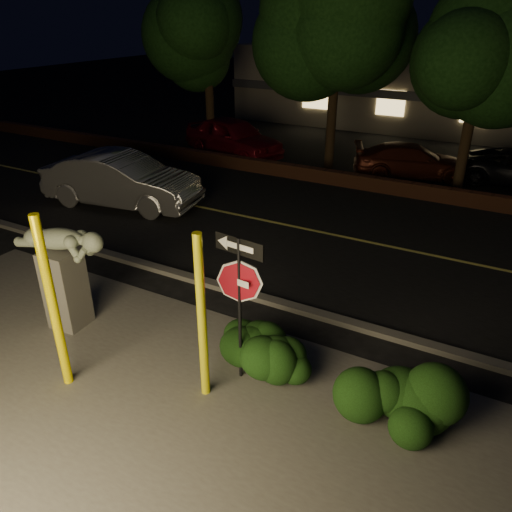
{
  "coord_description": "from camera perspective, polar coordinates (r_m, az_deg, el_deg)",
  "views": [
    {
      "loc": [
        4.41,
        -5.38,
        5.77
      ],
      "look_at": [
        0.36,
        1.96,
        1.6
      ],
      "focal_mm": 35.0,
      "sensor_mm": 36.0,
      "label": 1
    }
  ],
  "objects": [
    {
      "name": "tree_far_c",
      "position": [
        18.28,
        25.17,
        23.9
      ],
      "size": [
        4.8,
        4.8,
        7.84
      ],
      "color": "black",
      "rests_on": "ground"
    },
    {
      "name": "parked_car_red",
      "position": [
        22.03,
        -2.61,
        13.44
      ],
      "size": [
        5.15,
        3.21,
        1.64
      ],
      "primitive_type": "imported",
      "rotation": [
        0.0,
        0.0,
        1.28
      ],
      "color": "maroon",
      "rests_on": "ground"
    },
    {
      "name": "parking_lot",
      "position": [
        23.53,
        17.51,
        11.07
      ],
      "size": [
        40.0,
        12.0,
        0.01
      ],
      "primitive_type": "cube",
      "color": "black",
      "rests_on": "ground"
    },
    {
      "name": "signpost",
      "position": [
        7.89,
        -1.92,
        -3.01
      ],
      "size": [
        0.9,
        0.14,
        2.66
      ],
      "rotation": [
        0.0,
        0.0,
        -0.11
      ],
      "color": "black",
      "rests_on": "ground"
    },
    {
      "name": "tree_far_a",
      "position": [
        22.18,
        -5.69,
        25.23
      ],
      "size": [
        4.6,
        4.6,
        7.43
      ],
      "color": "black",
      "rests_on": "ground"
    },
    {
      "name": "yellow_pole_left",
      "position": [
        8.56,
        -22.2,
        -5.25
      ],
      "size": [
        0.16,
        0.16,
        3.1
      ],
      "primitive_type": "cylinder",
      "color": "#FFE500",
      "rests_on": "ground"
    },
    {
      "name": "sculpture",
      "position": [
        10.23,
        -21.23,
        -1.01
      ],
      "size": [
        2.06,
        0.69,
        2.21
      ],
      "rotation": [
        0.0,
        0.0,
        0.07
      ],
      "color": "#4C4944",
      "rests_on": "ground"
    },
    {
      "name": "hedge_center",
      "position": [
        8.95,
        0.92,
        -10.04
      ],
      "size": [
        1.73,
        0.85,
        0.89
      ],
      "primitive_type": "ellipsoid",
      "rotation": [
        0.0,
        0.0,
        -0.03
      ],
      "color": "black",
      "rests_on": "ground"
    },
    {
      "name": "patio",
      "position": [
        8.47,
        -12.44,
        -17.16
      ],
      "size": [
        14.0,
        6.0,
        0.02
      ],
      "primitive_type": "cube",
      "color": "#4C4944",
      "rests_on": "ground"
    },
    {
      "name": "lane_marking",
      "position": [
        14.35,
        8.5,
        2.51
      ],
      "size": [
        80.0,
        0.12,
        0.0
      ],
      "primitive_type": "cube",
      "color": "#C7BC4F",
      "rests_on": "road"
    },
    {
      "name": "silver_sedan",
      "position": [
        16.7,
        -15.11,
        8.37
      ],
      "size": [
        5.32,
        2.54,
        1.68
      ],
      "primitive_type": "imported",
      "rotation": [
        0.0,
        0.0,
        1.73
      ],
      "color": "#B0B1B6",
      "rests_on": "ground"
    },
    {
      "name": "yellow_pole_right",
      "position": [
        7.81,
        -6.2,
        -7.22
      ],
      "size": [
        0.15,
        0.15,
        2.92
      ],
      "primitive_type": "cylinder",
      "color": "yellow",
      "rests_on": "ground"
    },
    {
      "name": "brick_wall",
      "position": [
        18.11,
        13.53,
        7.98
      ],
      "size": [
        40.0,
        0.35,
        0.5
      ],
      "primitive_type": "cube",
      "color": "#4F2919",
      "rests_on": "ground"
    },
    {
      "name": "road",
      "position": [
        14.35,
        8.5,
        2.46
      ],
      "size": [
        80.0,
        8.0,
        0.01
      ],
      "primitive_type": "cube",
      "color": "black",
      "rests_on": "ground"
    },
    {
      "name": "hedge_far_right",
      "position": [
        8.01,
        15.55,
        -15.39
      ],
      "size": [
        1.85,
        1.52,
        1.11
      ],
      "primitive_type": "ellipsoid",
      "rotation": [
        0.0,
        0.0,
        -0.39
      ],
      "color": "black",
      "rests_on": "ground"
    },
    {
      "name": "building",
      "position": [
        30.92,
        21.53,
        17.74
      ],
      "size": [
        22.0,
        10.2,
        4.0
      ],
      "color": "slate",
      "rests_on": "ground"
    },
    {
      "name": "hedge_right",
      "position": [
        8.69,
        1.59,
        -10.58
      ],
      "size": [
        1.67,
        0.92,
        1.08
      ],
      "primitive_type": "ellipsoid",
      "rotation": [
        0.0,
        0.0,
        -0.02
      ],
      "color": "black",
      "rests_on": "ground"
    },
    {
      "name": "ground",
      "position": [
        17.01,
        12.18,
        6.02
      ],
      "size": [
        90.0,
        90.0,
        0.0
      ],
      "primitive_type": "plane",
      "color": "black",
      "rests_on": "ground"
    },
    {
      "name": "curb",
      "position": [
        10.98,
        0.73,
        -4.87
      ],
      "size": [
        80.0,
        0.25,
        0.12
      ],
      "primitive_type": "cube",
      "color": "#4C4944",
      "rests_on": "ground"
    },
    {
      "name": "parked_car_darkred",
      "position": [
        19.97,
        17.37,
        10.33
      ],
      "size": [
        4.64,
        3.21,
        1.25
      ],
      "primitive_type": "imported",
      "rotation": [
        0.0,
        0.0,
        1.95
      ],
      "color": "#45180F",
      "rests_on": "ground"
    }
  ]
}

